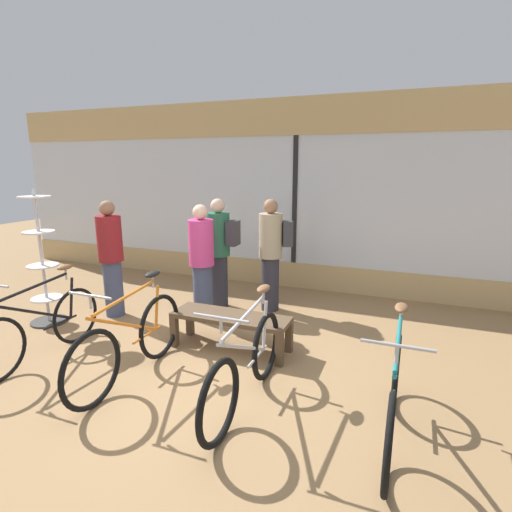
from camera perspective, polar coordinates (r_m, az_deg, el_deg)
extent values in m
plane|color=#99754C|center=(4.27, -8.28, -17.16)|extent=(24.00, 24.00, 0.00)
cube|color=tan|center=(7.13, 5.38, -2.62)|extent=(12.00, 0.08, 0.45)
cube|color=silver|center=(6.89, 5.61, 7.85)|extent=(12.00, 0.04, 2.15)
cube|color=tan|center=(6.91, 5.88, 19.28)|extent=(12.00, 0.08, 0.60)
cube|color=black|center=(6.87, 5.55, 7.83)|extent=(0.08, 0.02, 2.15)
torus|color=black|center=(5.38, -24.33, -7.75)|extent=(0.04, 0.68, 0.68)
cylinder|color=black|center=(4.96, -29.13, -7.03)|extent=(0.03, 0.96, 0.51)
cylinder|color=black|center=(5.28, -24.88, -5.44)|extent=(0.03, 0.11, 0.49)
cylinder|color=black|center=(4.90, -29.21, -3.89)|extent=(0.03, 0.88, 0.10)
cylinder|color=black|center=(5.24, -26.13, -8.50)|extent=(0.03, 0.46, 0.03)
cylinder|color=#B2B2B7|center=(5.17, -25.52, -2.29)|extent=(0.02, 0.02, 0.14)
ellipsoid|color=brown|center=(5.15, -25.61, -1.43)|extent=(0.11, 0.22, 0.06)
torus|color=black|center=(4.66, -13.55, -9.76)|extent=(0.05, 0.73, 0.73)
torus|color=black|center=(3.95, -22.40, -14.76)|extent=(0.05, 0.73, 0.73)
cylinder|color=orange|center=(4.17, -18.14, -9.29)|extent=(0.03, 0.97, 0.51)
cylinder|color=orange|center=(4.55, -14.00, -7.14)|extent=(0.03, 0.11, 0.49)
cylinder|color=orange|center=(4.10, -18.14, -5.58)|extent=(0.03, 0.89, 0.10)
cylinder|color=orange|center=(4.49, -15.27, -10.77)|extent=(0.03, 0.47, 0.03)
cylinder|color=#B2B2B7|center=(4.42, -14.52, -3.52)|extent=(0.02, 0.02, 0.14)
ellipsoid|color=black|center=(4.40, -14.58, -2.52)|extent=(0.11, 0.22, 0.06)
cylinder|color=#B2B2B7|center=(3.76, -22.57, -6.11)|extent=(0.02, 0.02, 0.12)
cylinder|color=#ADADB2|center=(3.74, -22.65, -5.23)|extent=(0.46, 0.02, 0.02)
torus|color=black|center=(4.14, 1.44, -12.70)|extent=(0.06, 0.69, 0.69)
torus|color=black|center=(3.29, -5.30, -20.07)|extent=(0.06, 0.69, 0.69)
cylinder|color=#BCBCC1|center=(3.56, -1.76, -12.90)|extent=(0.03, 0.99, 0.51)
cylinder|color=#BCBCC1|center=(4.00, 1.26, -9.84)|extent=(0.03, 0.11, 0.49)
cylinder|color=#BCBCC1|center=(3.47, -1.60, -8.62)|extent=(0.03, 0.92, 0.10)
cylinder|color=#BCBCC1|center=(3.94, 0.21, -14.11)|extent=(0.03, 0.48, 0.03)
cylinder|color=#B2B2B7|center=(3.86, 1.07, -5.81)|extent=(0.02, 0.02, 0.14)
ellipsoid|color=brown|center=(3.83, 1.08, -4.68)|extent=(0.11, 0.22, 0.06)
cylinder|color=#B2B2B7|center=(3.05, -5.03, -9.87)|extent=(0.02, 0.02, 0.12)
cylinder|color=#ADADB2|center=(3.03, -5.05, -8.83)|extent=(0.46, 0.02, 0.02)
torus|color=black|center=(3.90, 19.39, -15.32)|extent=(0.05, 0.67, 0.67)
torus|color=black|center=(3.05, 18.45, -23.97)|extent=(0.05, 0.67, 0.67)
cylinder|color=#1E7A7F|center=(3.31, 19.27, -15.93)|extent=(0.03, 0.93, 0.51)
cylinder|color=#1E7A7F|center=(3.76, 19.64, -12.36)|extent=(0.03, 0.11, 0.49)
cylinder|color=#1E7A7F|center=(3.22, 19.66, -11.37)|extent=(0.03, 0.86, 0.10)
cylinder|color=#1E7A7F|center=(3.70, 19.22, -16.91)|extent=(0.03, 0.45, 0.03)
cylinder|color=#B2B2B7|center=(3.60, 19.99, -8.15)|extent=(0.02, 0.02, 0.14)
ellipsoid|color=brown|center=(3.57, 20.09, -6.95)|extent=(0.11, 0.22, 0.06)
cylinder|color=#B2B2B7|center=(2.79, 19.44, -13.09)|extent=(0.02, 0.02, 0.12)
cylinder|color=#ADADB2|center=(2.76, 19.54, -11.97)|extent=(0.46, 0.02, 0.02)
cylinder|color=#333333|center=(6.29, -27.40, -8.27)|extent=(0.48, 0.48, 0.03)
cylinder|color=silver|center=(6.05, -28.28, -0.26)|extent=(0.04, 0.04, 1.83)
cylinder|color=white|center=(6.18, -27.72, -5.34)|extent=(0.40, 0.40, 0.02)
cylinder|color=white|center=(6.07, -28.18, -1.22)|extent=(0.40, 0.40, 0.02)
cylinder|color=white|center=(5.98, -28.65, 3.04)|extent=(0.40, 0.40, 0.02)
cylinder|color=white|center=(5.93, -29.13, 7.40)|extent=(0.40, 0.40, 0.02)
cube|color=brown|center=(4.71, -3.65, -8.69)|extent=(1.40, 0.44, 0.05)
cube|color=brown|center=(4.95, -11.58, -10.49)|extent=(0.08, 0.08, 0.37)
cube|color=brown|center=(4.42, 3.35, -13.22)|extent=(0.08, 0.08, 0.37)
cube|color=brown|center=(5.23, -9.41, -9.09)|extent=(0.08, 0.08, 0.37)
cube|color=brown|center=(4.73, 4.74, -11.40)|extent=(0.08, 0.08, 0.37)
cylinder|color=#424C6B|center=(6.07, -19.66, -4.37)|extent=(0.34, 0.34, 0.81)
cylinder|color=maroon|center=(5.91, -20.19, 2.34)|extent=(0.44, 0.44, 0.64)
sphere|color=#9E7051|center=(5.85, -20.52, 6.42)|extent=(0.21, 0.21, 0.21)
cylinder|color=#2D2D38|center=(5.94, 2.03, -3.97)|extent=(0.35, 0.35, 0.81)
cylinder|color=tan|center=(5.77, 2.08, 2.92)|extent=(0.45, 0.45, 0.64)
sphere|color=#9E7051|center=(5.71, 2.12, 7.11)|extent=(0.21, 0.21, 0.21)
cube|color=#38383D|center=(5.80, 4.45, 3.26)|extent=(0.23, 0.28, 0.36)
cylinder|color=#424C6B|center=(5.62, -7.62, -5.19)|extent=(0.31, 0.31, 0.79)
cylinder|color=#D13D84|center=(5.44, -7.84, 1.90)|extent=(0.40, 0.40, 0.62)
sphere|color=beige|center=(5.38, -7.98, 6.23)|extent=(0.20, 0.20, 0.20)
cylinder|color=#2D2D38|center=(6.10, -5.28, -3.58)|extent=(0.27, 0.27, 0.80)
cylinder|color=#286647|center=(5.93, -5.42, 3.10)|extent=(0.35, 0.35, 0.64)
sphere|color=beige|center=(5.88, -5.51, 7.16)|extent=(0.21, 0.21, 0.21)
cube|color=#38383D|center=(5.83, -3.29, 3.28)|extent=(0.15, 0.24, 0.36)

